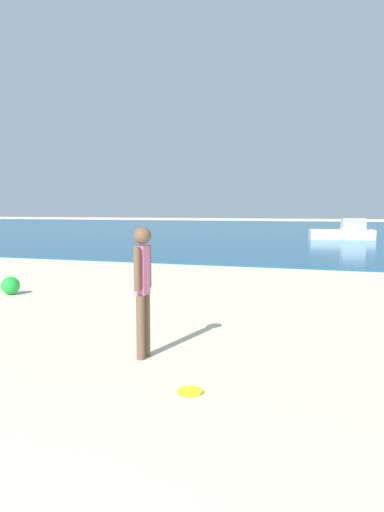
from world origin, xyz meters
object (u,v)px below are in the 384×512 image
Objects in this scene: person_standing at (143,284)px; boat_near at (344,232)px; beach_ball at (11,286)px; frisbee at (190,392)px.

boat_near is at bearing 177.66° from person_standing.
person_standing is 4.17× the size of beach_ball.
frisbee is at bearing 75.90° from boat_near.
person_standing is 25.83m from boat_near.
frisbee is at bearing -36.19° from beach_ball.
person_standing is 1.68m from frisbee.
beach_ball is at bearing -121.58° from person_standing.
beach_ball is (-4.85, 3.30, -0.78)m from person_standing.
person_standing reaches higher than beach_ball.
frisbee is (0.98, -0.96, -0.98)m from person_standing.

